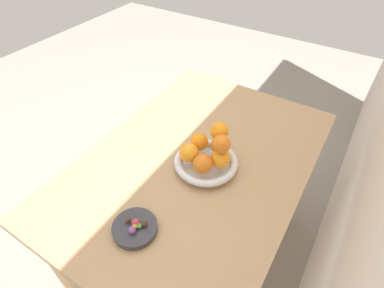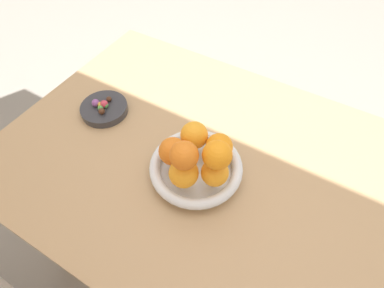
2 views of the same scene
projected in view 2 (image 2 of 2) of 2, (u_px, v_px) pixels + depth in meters
The scene contains 19 objects.
ground_plane at pixel (203, 255), 1.35m from camera, with size 6.00×6.00×0.00m, color gray.
dining_table at pixel (210, 179), 0.83m from camera, with size 1.10×0.76×0.74m.
fruit_bowl at pixel (196, 168), 0.72m from camera, with size 0.23×0.23×0.04m.
candy_dish at pixel (103, 110), 0.86m from camera, with size 0.13×0.13×0.02m, color #333338.
orange_0 at pixel (173, 151), 0.69m from camera, with size 0.07×0.07×0.07m, color orange.
orange_1 at pixel (184, 173), 0.65m from camera, with size 0.07×0.07×0.07m, color orange.
orange_2 at pixel (215, 173), 0.66m from camera, with size 0.06×0.06×0.06m, color orange.
orange_3 at pixel (219, 147), 0.70m from camera, with size 0.06×0.06×0.06m, color orange.
orange_4 at pixel (194, 136), 0.72m from camera, with size 0.07×0.07×0.07m, color orange.
orange_5 at pixel (184, 155), 0.60m from camera, with size 0.06×0.06×0.06m, color orange.
orange_6 at pixel (217, 155), 0.61m from camera, with size 0.06×0.06×0.06m, color orange.
candy_ball_0 at pixel (104, 106), 0.84m from camera, with size 0.02×0.02×0.02m, color #4C9947.
candy_ball_1 at pixel (105, 105), 0.84m from camera, with size 0.02×0.02×0.02m, color #C6384C.
candy_ball_2 at pixel (102, 111), 0.83m from camera, with size 0.02×0.02×0.02m, color #472819.
candy_ball_3 at pixel (96, 103), 0.84m from camera, with size 0.02×0.02×0.02m, color #8C4C99.
candy_ball_4 at pixel (100, 108), 0.84m from camera, with size 0.02×0.02×0.02m, color #4C9947.
candy_ball_5 at pixel (105, 103), 0.84m from camera, with size 0.02×0.02×0.02m, color #C6384C.
candy_ball_6 at pixel (109, 99), 0.86m from camera, with size 0.02×0.02×0.02m, color #472819.
candy_ball_7 at pixel (100, 105), 0.84m from camera, with size 0.02×0.02×0.02m, color gold.
Camera 2 is at (-0.17, 0.40, 1.37)m, focal length 28.00 mm.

